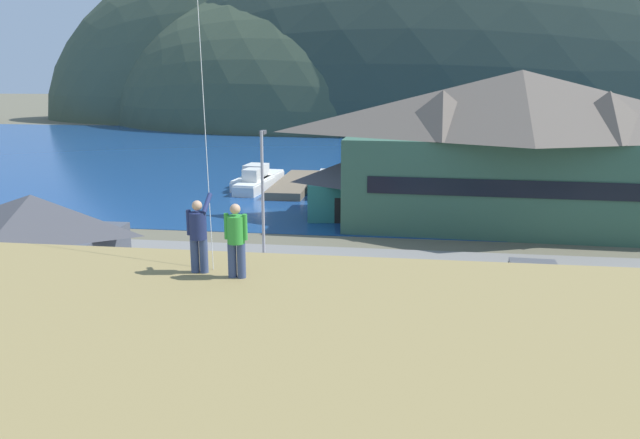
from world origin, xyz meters
name	(u,v)px	position (x,y,z in m)	size (l,w,h in m)	color
ground_plane	(267,353)	(0.00, 0.00, 0.00)	(600.00, 600.00, 0.00)	#66604C
parking_lot_pad	(291,305)	(0.00, 5.00, 0.05)	(40.00, 20.00, 0.10)	gray
bay_water	(368,156)	(0.00, 60.00, 0.01)	(360.00, 84.00, 0.03)	navy
far_hill_west_ridge	(331,122)	(-11.81, 116.74, 0.00)	(94.76, 68.12, 63.16)	#3D4C38
far_hill_east_peak	(359,121)	(-5.99, 121.88, 0.00)	(149.90, 51.29, 87.69)	#42513D
far_hill_center_saddle	(479,125)	(19.84, 114.85, 0.00)	(147.15, 68.50, 86.30)	#2D3D33
harbor_lodge	(518,145)	(12.60, 22.78, 5.71)	(24.95, 11.72, 10.73)	#38604C
storage_shed_near_lot	(36,247)	(-11.82, 4.07, 2.65)	(7.61, 5.66, 5.11)	#474C56
storage_shed_waterside	(341,189)	(0.29, 23.62, 2.13)	(5.98, 5.31, 4.11)	#338475
wharf_dock	(295,184)	(-5.27, 35.33, 0.35)	(3.20, 13.02, 0.70)	#70604C
moored_boat_wharfside	(258,179)	(-8.96, 35.76, 0.72)	(3.46, 8.42, 2.16)	silver
moored_boat_outer_mooring	(329,186)	(-1.75, 32.89, 0.72)	(2.73, 7.44, 2.16)	#23564C
moored_boat_inner_slip	(254,184)	(-8.60, 32.83, 0.72)	(2.59, 6.40, 2.16)	silver
parked_car_back_row_left	(530,281)	(10.96, 7.09, 1.06)	(4.28, 2.22, 1.82)	slate
parked_car_mid_row_center	(498,345)	(8.49, -0.41, 1.06)	(4.30, 2.26, 1.82)	#236633
parked_car_mid_row_far	(315,280)	(0.98, 5.79, 1.06)	(4.27, 2.19, 1.82)	red
parked_car_mid_row_near	(359,334)	(3.54, -0.14, 1.06)	(4.24, 2.14, 1.82)	navy
parking_light_pole	(263,190)	(-2.54, 10.55, 4.36)	(0.24, 0.78, 7.43)	#ADADB2
person_kite_flyer	(198,233)	(0.29, -8.01, 6.80)	(0.51, 0.66, 1.86)	#384770
person_companion	(236,238)	(1.27, -8.26, 6.78)	(0.55, 0.40, 1.74)	#384770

